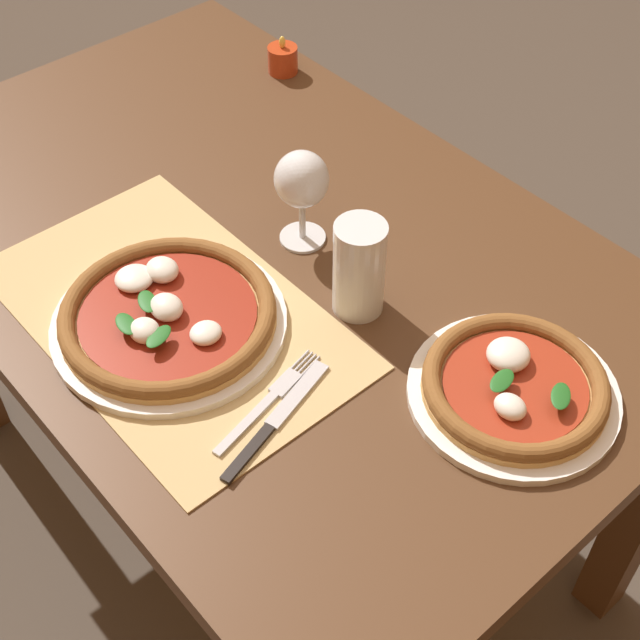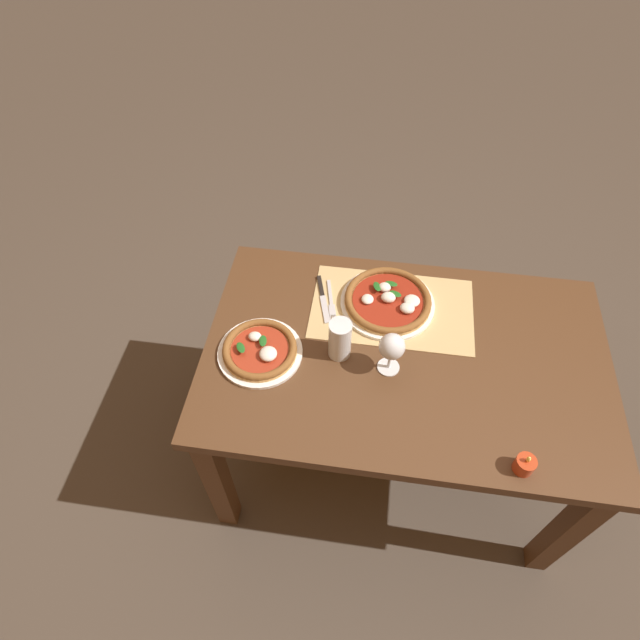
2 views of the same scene
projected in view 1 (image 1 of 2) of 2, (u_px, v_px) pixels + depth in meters
The scene contains 10 objects.
ground_plane at pixel (270, 501), 1.89m from camera, with size 24.00×24.00×0.00m, color #473D33.
dining_table at pixel (253, 290), 1.43m from camera, with size 1.30×0.82×0.74m.
paper_placemat at pixel (171, 315), 1.24m from camera, with size 0.55×0.33×0.00m, color tan.
pizza_near at pixel (168, 316), 1.21m from camera, with size 0.32×0.32×0.05m.
pizza_far at pixel (514, 387), 1.13m from camera, with size 0.27×0.27×0.05m.
wine_glass at pixel (302, 183), 1.27m from camera, with size 0.08×0.08×0.16m.
pint_glass at pixel (359, 270), 1.20m from camera, with size 0.07×0.07×0.15m.
fork at pixel (268, 401), 1.13m from camera, with size 0.06×0.20×0.00m.
knife at pixel (277, 419), 1.11m from camera, with size 0.08×0.21×0.01m.
votive_candle at pixel (283, 60), 1.66m from camera, with size 0.06×0.06×0.07m.
Camera 1 is at (0.83, -0.59, 1.64)m, focal length 50.00 mm.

